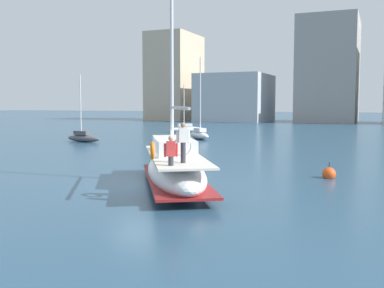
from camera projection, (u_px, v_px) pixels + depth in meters
The scene contains 7 objects.
ground_plane at pixel (139, 185), 21.02m from camera, with size 400.00×400.00×0.00m, color #284C66.
main_sailboat at pixel (175, 167), 20.50m from camera, with size 7.01×9.46×12.59m.
moored_sloop_far at pixel (199, 134), 48.60m from camera, with size 4.14×4.48×8.74m.
moored_cutter_left at pixel (83, 137), 44.86m from camera, with size 4.41×1.74×6.67m.
moored_ketch_distant at pixel (186, 129), 60.13m from camera, with size 4.37×3.81×6.26m.
mooring_buoy at pixel (329, 174), 22.98m from camera, with size 0.69×0.69×0.94m.
waterfront_buildings at pixel (332, 80), 93.34m from camera, with size 81.21×20.79×21.45m.
Camera 1 is at (10.28, -18.22, 3.76)m, focal length 42.26 mm.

